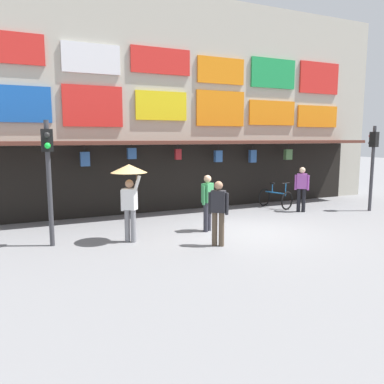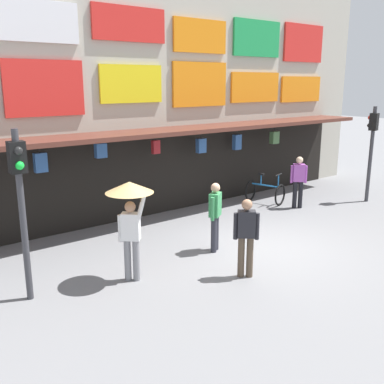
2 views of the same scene
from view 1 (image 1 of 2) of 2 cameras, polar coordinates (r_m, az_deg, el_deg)
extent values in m
plane|color=slate|center=(11.55, 8.23, -5.80)|extent=(80.00, 80.00, 0.00)
cube|color=#B2AD9E|center=(15.33, -1.02, 12.75)|extent=(18.00, 1.20, 8.00)
cube|color=#592D23|center=(14.10, 1.12, 7.46)|extent=(15.30, 1.40, 0.12)
cube|color=red|center=(13.63, -25.69, 18.92)|extent=(2.03, 0.08, 0.95)
cube|color=white|center=(13.82, -14.85, 18.78)|extent=(1.92, 0.08, 0.97)
cube|color=red|center=(14.48, -4.67, 18.98)|extent=(2.24, 0.08, 0.91)
cube|color=orange|center=(15.45, 4.37, 17.66)|extent=(2.01, 0.08, 0.99)
cube|color=green|center=(16.77, 12.09, 16.98)|extent=(2.15, 0.08, 1.18)
cube|color=red|center=(18.31, 18.52, 15.87)|extent=(2.12, 0.08, 1.33)
cube|color=blue|center=(13.40, -25.24, 11.86)|extent=(2.26, 0.08, 1.13)
cube|color=red|center=(13.61, -14.60, 12.33)|extent=(2.00, 0.08, 1.37)
cube|color=yellow|center=(14.26, -4.60, 12.74)|extent=(1.96, 0.08, 1.04)
cube|color=orange|center=(15.28, 4.31, 12.35)|extent=(2.09, 0.08, 1.35)
cube|color=orange|center=(16.60, 11.92, 11.50)|extent=(2.26, 0.08, 1.00)
cube|color=orange|center=(18.15, 18.28, 10.68)|extent=(2.20, 0.08, 0.93)
cylinder|color=black|center=(13.10, -15.80, 6.32)|extent=(0.02, 0.02, 0.24)
cube|color=#2D5693|center=(13.11, -15.74, 4.77)|extent=(0.30, 0.18, 0.47)
cylinder|color=black|center=(13.32, -9.05, 6.80)|extent=(0.02, 0.02, 0.13)
cube|color=#2D5693|center=(13.32, -9.02, 5.72)|extent=(0.29, 0.18, 0.38)
cylinder|color=black|center=(13.91, -2.12, 6.83)|extent=(0.02, 0.02, 0.18)
cube|color=maroon|center=(13.91, -2.11, 5.66)|extent=(0.22, 0.13, 0.39)
cylinder|color=black|center=(14.59, 3.94, 6.73)|extent=(0.02, 0.02, 0.26)
cube|color=#2D5693|center=(14.60, 3.93, 5.37)|extent=(0.29, 0.18, 0.44)
cylinder|color=black|center=(15.58, 9.09, 6.72)|extent=(0.02, 0.02, 0.27)
cube|color=#2D5693|center=(15.59, 9.06, 5.31)|extent=(0.28, 0.17, 0.50)
cylinder|color=black|center=(16.36, 14.22, 6.65)|extent=(0.02, 0.02, 0.26)
cube|color=#477042|center=(16.37, 14.18, 5.47)|extent=(0.31, 0.19, 0.42)
cube|color=black|center=(14.79, -0.04, 2.25)|extent=(15.30, 0.04, 2.50)
cylinder|color=#38383D|center=(10.26, -20.58, 1.09)|extent=(0.12, 0.12, 3.20)
cube|color=black|center=(10.20, -20.89, 7.24)|extent=(0.29, 0.25, 0.56)
sphere|color=black|center=(10.07, -20.90, 7.97)|extent=(0.15, 0.15, 0.15)
sphere|color=#19DB3D|center=(10.07, -20.83, 6.50)|extent=(0.15, 0.15, 0.15)
cylinder|color=#38383D|center=(15.86, 25.36, 3.14)|extent=(0.12, 0.12, 3.20)
cube|color=black|center=(15.82, 25.61, 7.11)|extent=(0.33, 0.30, 0.56)
sphere|color=red|center=(15.88, 25.21, 7.60)|extent=(0.15, 0.15, 0.15)
sphere|color=black|center=(15.88, 25.15, 6.67)|extent=(0.15, 0.15, 0.15)
torus|color=black|center=(15.12, 14.04, -1.26)|extent=(0.71, 0.25, 0.72)
torus|color=black|center=(15.78, 10.80, -0.78)|extent=(0.71, 0.25, 0.72)
cylinder|color=#1E66A8|center=(15.40, 12.41, -0.10)|extent=(0.32, 0.97, 0.05)
cylinder|color=#1E66A8|center=(15.48, 11.95, 0.59)|extent=(0.04, 0.04, 0.35)
cube|color=black|center=(15.46, 11.97, 1.29)|extent=(0.15, 0.22, 0.06)
cylinder|color=#1E66A8|center=(15.11, 13.84, 0.34)|extent=(0.04, 0.04, 0.50)
cylinder|color=black|center=(15.08, 13.87, 1.29)|extent=(0.43, 0.15, 0.04)
cylinder|color=black|center=(14.85, 16.37, -1.21)|extent=(0.14, 0.14, 0.88)
cylinder|color=black|center=(14.85, 15.68, -1.18)|extent=(0.14, 0.14, 0.88)
cube|color=#9E4CA8|center=(14.75, 16.13, 1.57)|extent=(0.42, 0.40, 0.56)
sphere|color=beige|center=(14.72, 16.20, 3.15)|extent=(0.22, 0.22, 0.22)
cylinder|color=#9E4CA8|center=(14.76, 16.98, 1.34)|extent=(0.09, 0.09, 0.56)
cylinder|color=#9E4CA8|center=(14.76, 15.27, 1.41)|extent=(0.09, 0.09, 0.56)
cylinder|color=brown|center=(9.85, 3.41, -5.53)|extent=(0.14, 0.14, 0.88)
cylinder|color=brown|center=(9.82, 4.44, -5.59)|extent=(0.14, 0.14, 0.88)
cube|color=#232328|center=(9.69, 3.96, -1.42)|extent=(0.42, 0.40, 0.56)
sphere|color=#A87A5B|center=(9.63, 3.99, 0.98)|extent=(0.22, 0.22, 0.22)
cylinder|color=#232328|center=(9.74, 2.69, -1.66)|extent=(0.09, 0.09, 0.56)
cylinder|color=#232328|center=(9.66, 5.24, -1.77)|extent=(0.09, 0.09, 0.56)
cylinder|color=#2D2D38|center=(11.41, 2.54, -3.63)|extent=(0.14, 0.14, 0.88)
cylinder|color=#2D2D38|center=(11.26, 2.08, -3.79)|extent=(0.14, 0.14, 0.88)
cube|color=#388E51|center=(11.21, 2.33, -0.10)|extent=(0.42, 0.38, 0.56)
sphere|color=tan|center=(11.16, 2.34, 1.98)|extent=(0.22, 0.22, 0.22)
cylinder|color=#388E51|center=(11.41, 2.88, -0.22)|extent=(0.09, 0.09, 0.56)
cylinder|color=#388E51|center=(11.03, 1.76, -0.50)|extent=(0.09, 0.09, 0.56)
cylinder|color=gray|center=(10.35, -9.67, -4.96)|extent=(0.14, 0.14, 0.88)
cylinder|color=gray|center=(10.27, -8.78, -5.05)|extent=(0.14, 0.14, 0.88)
cube|color=white|center=(10.17, -9.32, -1.05)|extent=(0.41, 0.41, 0.56)
sphere|color=#A87A5B|center=(10.11, -9.37, 1.24)|extent=(0.22, 0.22, 0.22)
cylinder|color=white|center=(10.29, -10.39, -1.26)|extent=(0.09, 0.09, 0.56)
cylinder|color=white|center=(10.01, -8.26, 1.14)|extent=(0.23, 0.09, 0.48)
cylinder|color=#4C3823|center=(10.00, -8.28, 1.73)|extent=(0.02, 0.02, 0.55)
cone|color=#E0B770|center=(10.08, -9.42, 3.50)|extent=(0.96, 0.96, 0.22)
camera|label=2|loc=(3.03, -62.67, 27.56)|focal=41.42mm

